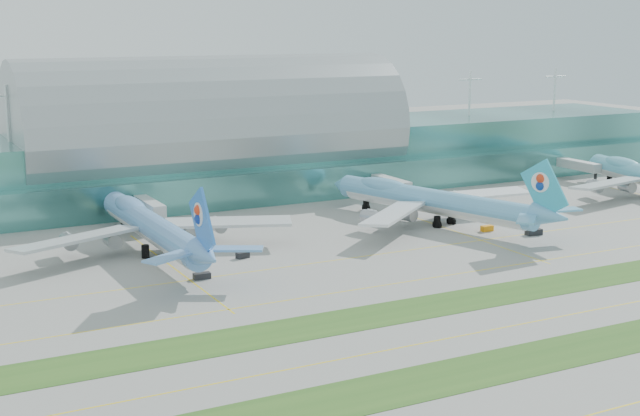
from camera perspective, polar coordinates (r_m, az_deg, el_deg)
ground at (r=172.29m, az=8.51°, el=-6.25°), size 700.00×700.00×0.00m
terminal at (r=281.08m, az=-6.96°, el=3.76°), size 340.00×69.10×36.00m
grass_strip_near at (r=151.87m, az=14.77°, el=-9.00°), size 420.00×12.00×0.08m
grass_strip_far at (r=173.81m, az=8.12°, el=-6.06°), size 420.00×12.00×0.08m
taxiline_b at (r=161.80m, az=11.43°, el=-7.55°), size 420.00×0.35×0.01m
taxiline_c at (r=186.45m, az=5.26°, el=-4.77°), size 420.00×0.35×0.01m
taxiline_d at (r=204.58m, az=1.94°, el=-3.23°), size 420.00×0.35×0.01m
airliner_b at (r=212.00m, az=-10.73°, el=-1.08°), size 67.68×76.68×21.13m
airliner_c at (r=240.50m, az=7.15°, el=0.56°), size 64.90×75.26×21.22m
gse_c at (r=189.69m, az=-7.57°, el=-4.33°), size 3.65×1.87×1.30m
gse_d at (r=205.12m, az=-4.97°, el=-3.02°), size 3.23×2.12×1.42m
gse_e at (r=234.59m, az=10.64°, el=-1.29°), size 3.27×1.63×1.47m
gse_f at (r=232.88m, az=13.52°, el=-1.50°), size 4.33×2.62×1.57m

